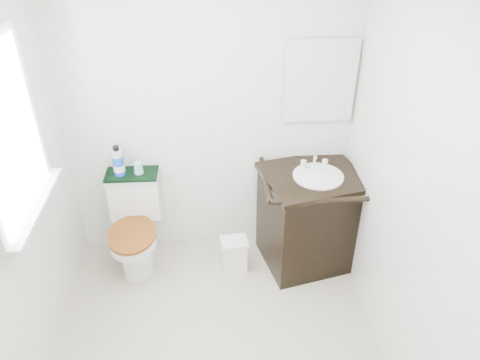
{
  "coord_description": "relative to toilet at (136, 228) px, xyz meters",
  "views": [
    {
      "loc": [
        0.02,
        -2.03,
        2.67
      ],
      "look_at": [
        0.2,
        0.75,
        0.89
      ],
      "focal_mm": 35.0,
      "sensor_mm": 36.0,
      "label": 1
    }
  ],
  "objects": [
    {
      "name": "wall_right",
      "position": [
        1.71,
        -0.97,
        0.86
      ],
      "size": [
        0.0,
        2.4,
        2.4
      ],
      "primitive_type": "plane",
      "rotation": [
        1.57,
        0.0,
        -1.57
      ],
      "color": "silver",
      "rests_on": "ground"
    },
    {
      "name": "vanity",
      "position": [
        1.38,
        -0.07,
        0.1
      ],
      "size": [
        0.85,
        0.77,
        0.92
      ],
      "color": "black",
      "rests_on": "floor"
    },
    {
      "name": "soap_bar",
      "position": [
        1.35,
        0.02,
        0.49
      ],
      "size": [
        0.06,
        0.04,
        0.02
      ],
      "primitive_type": "ellipsoid",
      "color": "#1B8172",
      "rests_on": "vanity"
    },
    {
      "name": "window",
      "position": [
        -0.46,
        -0.72,
        1.21
      ],
      "size": [
        0.02,
        0.7,
        0.9
      ],
      "primitive_type": "cube",
      "color": "white",
      "rests_on": "wall_left"
    },
    {
      "name": "wall_back",
      "position": [
        0.61,
        0.23,
        0.86
      ],
      "size": [
        2.4,
        0.0,
        2.4
      ],
      "primitive_type": "plane",
      "rotation": [
        1.57,
        0.0,
        0.0
      ],
      "color": "silver",
      "rests_on": "ground"
    },
    {
      "name": "mouthwash_bottle",
      "position": [
        -0.09,
        0.11,
        0.55
      ],
      "size": [
        0.08,
        0.08,
        0.24
      ],
      "color": "blue",
      "rests_on": "towel"
    },
    {
      "name": "trash_bin",
      "position": [
        0.77,
        -0.17,
        -0.18
      ],
      "size": [
        0.23,
        0.19,
        0.3
      ],
      "color": "white",
      "rests_on": "floor"
    },
    {
      "name": "towel",
      "position": [
        -0.0,
        0.12,
        0.43
      ],
      "size": [
        0.4,
        0.22,
        0.02
      ],
      "primitive_type": "cube",
      "color": "black",
      "rests_on": "toilet"
    },
    {
      "name": "floor",
      "position": [
        0.61,
        -0.97,
        -0.34
      ],
      "size": [
        2.4,
        2.4,
        0.0
      ],
      "primitive_type": "plane",
      "color": "beige",
      "rests_on": "ground"
    },
    {
      "name": "cup",
      "position": [
        0.06,
        0.12,
        0.49
      ],
      "size": [
        0.07,
        0.07,
        0.09
      ],
      "primitive_type": "cone",
      "color": "#7FB3D1",
      "rests_on": "towel"
    },
    {
      "name": "wall_left",
      "position": [
        -0.49,
        -0.97,
        0.86
      ],
      "size": [
        0.0,
        2.4,
        2.4
      ],
      "primitive_type": "plane",
      "rotation": [
        1.57,
        0.0,
        1.57
      ],
      "color": "silver",
      "rests_on": "ground"
    },
    {
      "name": "mirror",
      "position": [
        1.43,
        0.21,
        1.11
      ],
      "size": [
        0.5,
        0.02,
        0.6
      ],
      "primitive_type": "cube",
      "color": "silver",
      "rests_on": "wall_back"
    },
    {
      "name": "toilet",
      "position": [
        0.0,
        0.0,
        0.0
      ],
      "size": [
        0.41,
        0.62,
        0.76
      ],
      "color": "silver",
      "rests_on": "floor"
    }
  ]
}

